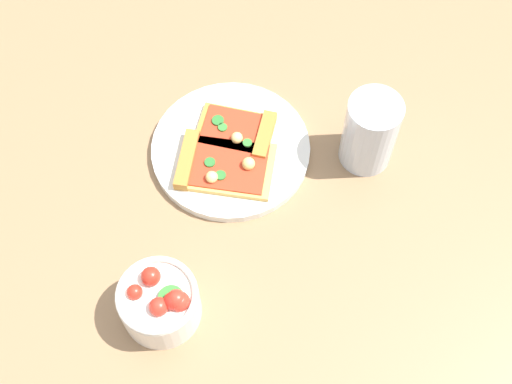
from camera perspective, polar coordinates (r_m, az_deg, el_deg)
ground_plane at (r=1.04m, az=-4.44°, el=3.51°), size 2.40×2.40×0.00m
plate at (r=1.03m, az=-2.06°, el=3.49°), size 0.23×0.23×0.01m
pizza_slice_near at (r=1.00m, az=-2.99°, el=2.21°), size 0.16×0.15×0.02m
pizza_slice_far at (r=1.03m, az=-1.23°, el=4.90°), size 0.14×0.13×0.02m
salad_bowl at (r=0.90m, az=-7.82°, el=-8.87°), size 0.10×0.10×0.08m
soda_glass at (r=1.00m, az=9.26°, el=4.82°), size 0.08×0.08×0.12m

